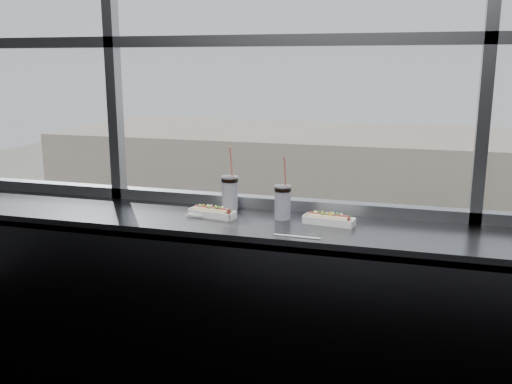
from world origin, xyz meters
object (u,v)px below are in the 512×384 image
(car_far_b, at_px, (398,310))
(soda_cup_left, at_px, (230,191))
(soda_cup_right, at_px, (283,201))
(pedestrian_a, at_px, (318,273))
(hotdog_tray_right, at_px, (329,219))
(tree_left, at_px, (259,231))
(hotdog_tray_left, at_px, (212,212))
(tree_center, at_px, (442,243))
(car_far_a, at_px, (218,289))
(loose_straw, at_px, (297,237))
(wrapper, at_px, (195,215))
(pedestrian_b, at_px, (393,277))
(car_near_a, at_px, (39,340))

(car_far_b, bearing_deg, soda_cup_left, 173.86)
(soda_cup_right, distance_m, pedestrian_a, 30.29)
(hotdog_tray_right, bearing_deg, car_far_b, 97.57)
(hotdog_tray_right, distance_m, tree_left, 30.81)
(hotdog_tray_left, height_order, tree_left, hotdog_tray_left)
(soda_cup_right, xyz_separation_m, tree_center, (2.06, 28.20, -8.82))
(soda_cup_right, relative_size, car_far_a, 0.06)
(soda_cup_right, bearing_deg, soda_cup_left, 162.36)
(loose_straw, height_order, wrapper, wrapper)
(pedestrian_b, bearing_deg, wrapper, 89.92)
(hotdog_tray_left, relative_size, pedestrian_b, 0.12)
(hotdog_tray_right, height_order, car_near_a, hotdog_tray_right)
(car_near_a, height_order, tree_left, tree_left)
(soda_cup_right, relative_size, tree_center, 0.07)
(soda_cup_right, xyz_separation_m, car_far_a, (-9.39, 24.20, -11.19))
(pedestrian_b, height_order, tree_center, tree_center)
(hotdog_tray_left, xyz_separation_m, pedestrian_a, (-4.22, 27.89, -11.01))
(pedestrian_b, bearing_deg, car_near_a, 40.32)
(car_near_a, bearing_deg, pedestrian_a, -37.73)
(car_far_a, xyz_separation_m, pedestrian_a, (4.81, 3.62, 0.10))
(loose_straw, bearing_deg, tree_center, 88.21)
(hotdog_tray_right, xyz_separation_m, soda_cup_left, (-0.57, 0.14, 0.08))
(soda_cup_left, relative_size, car_near_a, 0.05)
(wrapper, bearing_deg, car_near_a, 131.08)
(hotdog_tray_left, relative_size, soda_cup_left, 0.75)
(wrapper, xyz_separation_m, tree_left, (-7.80, 28.30, -8.94))
(pedestrian_a, height_order, tree_center, tree_center)
(hotdog_tray_left, relative_size, car_near_a, 0.04)
(wrapper, xyz_separation_m, pedestrian_a, (-4.13, 27.92, -11.00))
(hotdog_tray_right, bearing_deg, soda_cup_left, 173.60)
(soda_cup_left, relative_size, wrapper, 3.45)
(wrapper, bearing_deg, hotdog_tray_right, 5.30)
(wrapper, distance_m, tree_left, 30.69)
(soda_cup_left, bearing_deg, wrapper, -122.07)
(pedestrian_b, bearing_deg, car_far_a, 24.50)
(tree_left, xyz_separation_m, tree_center, (10.31, -0.00, 0.20))
(soda_cup_left, bearing_deg, soda_cup_right, -17.64)
(hotdog_tray_left, height_order, hotdog_tray_right, same)
(car_near_a, relative_size, tree_left, 1.47)
(soda_cup_right, bearing_deg, pedestrian_b, 90.83)
(soda_cup_right, distance_m, tree_center, 29.62)
(pedestrian_a, relative_size, tree_left, 0.46)
(car_far_b, xyz_separation_m, tree_center, (2.01, 4.00, 2.38))
(car_near_a, relative_size, pedestrian_b, 3.10)
(hotdog_tray_right, bearing_deg, pedestrian_b, 98.42)
(wrapper, bearing_deg, pedestrian_b, 89.92)
(hotdog_tray_left, xyz_separation_m, car_near_a, (-14.30, 16.27, -10.92))
(hotdog_tray_left, relative_size, car_far_a, 0.05)
(car_far_b, bearing_deg, wrapper, 173.57)
(soda_cup_left, xyz_separation_m, loose_straw, (0.46, -0.40, -0.10))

